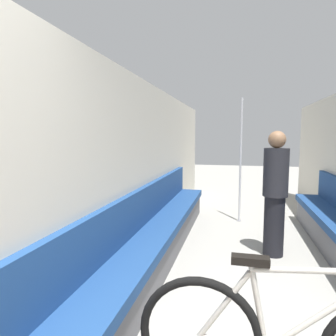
# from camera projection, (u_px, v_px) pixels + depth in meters

# --- Properties ---
(wall_left) EXTENTS (0.10, 8.99, 2.16)m
(wall_left) POSITION_uv_depth(u_px,v_px,m) (138.00, 171.00, 3.57)
(wall_left) COLOR beige
(wall_left) RESTS_ON ground
(bench_seat_row_left) EXTENTS (0.44, 4.68, 0.89)m
(bench_seat_row_left) POSITION_uv_depth(u_px,v_px,m) (157.00, 236.00, 3.58)
(bench_seat_row_left) COLOR #5B5B60
(bench_seat_row_left) RESTS_ON ground
(grab_pole_near) EXTENTS (0.08, 0.08, 2.14)m
(grab_pole_near) POSITION_uv_depth(u_px,v_px,m) (241.00, 162.00, 5.16)
(grab_pole_near) COLOR gray
(grab_pole_near) RESTS_ON ground
(passenger_standing) EXTENTS (0.30, 0.30, 1.55)m
(passenger_standing) POSITION_uv_depth(u_px,v_px,m) (275.00, 192.00, 3.69)
(passenger_standing) COLOR black
(passenger_standing) RESTS_ON ground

